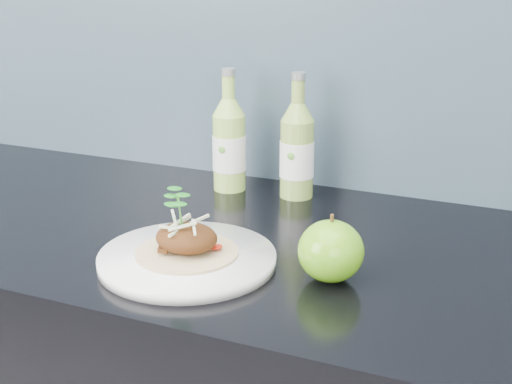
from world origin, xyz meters
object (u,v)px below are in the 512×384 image
Objects in this scene: green_apple at (331,251)px; cider_bottle_left at (229,145)px; cider_bottle_right at (297,151)px; dinner_plate at (187,259)px.

green_apple is 0.51× the size of cider_bottle_left.
green_apple is 0.35m from cider_bottle_right.
cider_bottle_right is (0.04, 0.34, 0.08)m from dinner_plate.
cider_bottle_left is at bearing 134.57° from green_apple.
dinner_plate is 1.33× the size of cider_bottle_right.
cider_bottle_right reaches higher than dinner_plate.
dinner_plate is at bearing -170.85° from green_apple.
cider_bottle_left is 0.13m from cider_bottle_right.
green_apple is at bearing -42.07° from cider_bottle_left.
dinner_plate is at bearing -74.04° from cider_bottle_right.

